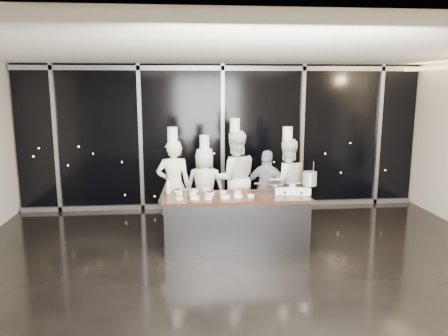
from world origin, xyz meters
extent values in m
plane|color=black|center=(0.00, 0.00, 0.00)|extent=(9.00, 9.00, 0.00)
cube|color=beige|center=(0.00, 3.50, 1.60)|extent=(9.00, 0.02, 3.20)
cube|color=beige|center=(0.00, -3.50, 1.60)|extent=(9.00, 0.02, 3.20)
cube|color=white|center=(0.00, 0.00, 3.20)|extent=(9.00, 7.00, 0.02)
cube|color=black|center=(0.00, 3.44, 1.60)|extent=(8.90, 0.04, 3.18)
cube|color=#919499|center=(0.00, 3.39, 3.10)|extent=(8.90, 0.08, 0.10)
cube|color=#919499|center=(0.00, 3.39, 0.05)|extent=(8.90, 0.08, 0.10)
cube|color=#919499|center=(-3.60, 3.39, 1.60)|extent=(0.08, 0.08, 3.20)
cube|color=#919499|center=(-1.80, 3.39, 1.60)|extent=(0.08, 0.08, 3.20)
cube|color=#919499|center=(0.00, 3.39, 1.60)|extent=(0.08, 0.08, 3.20)
cube|color=#919499|center=(1.80, 3.39, 1.60)|extent=(0.08, 0.08, 3.20)
cube|color=#919499|center=(3.60, 3.39, 1.60)|extent=(0.08, 0.08, 3.20)
cube|color=#333338|center=(0.00, 0.90, 0.42)|extent=(2.40, 0.80, 0.84)
cube|color=#3D2119|center=(0.00, 0.90, 0.87)|extent=(2.46, 0.86, 0.06)
cube|color=white|center=(1.00, 1.01, 0.96)|extent=(0.65, 0.47, 0.12)
cylinder|color=black|center=(0.85, 1.04, 1.03)|extent=(0.23, 0.23, 0.02)
cylinder|color=black|center=(1.15, 0.99, 1.03)|extent=(0.23, 0.23, 0.02)
cylinder|color=black|center=(0.83, 0.85, 0.95)|extent=(0.04, 0.03, 0.04)
cylinder|color=black|center=(1.10, 0.80, 0.95)|extent=(0.04, 0.03, 0.04)
cylinder|color=gray|center=(0.71, 1.05, 1.07)|extent=(0.35, 0.35, 0.05)
cube|color=#4C2B14|center=(0.45, 1.09, 1.07)|extent=(0.22, 0.07, 0.02)
cylinder|color=silver|center=(1.28, 0.95, 1.16)|extent=(0.27, 0.27, 0.24)
cylinder|color=white|center=(-0.95, 0.74, 0.92)|extent=(0.12, 0.12, 0.04)
cylinder|color=#CF4722|center=(-0.95, 0.74, 0.94)|extent=(0.10, 0.10, 0.01)
cylinder|color=white|center=(-0.96, 1.04, 0.92)|extent=(0.12, 0.12, 0.04)
cylinder|color=#C5B98B|center=(-0.96, 1.04, 0.94)|extent=(0.10, 0.10, 0.01)
cylinder|color=white|center=(-0.98, 1.26, 0.92)|extent=(0.15, 0.15, 0.04)
cylinder|color=#331C0F|center=(-0.98, 1.26, 0.94)|extent=(0.12, 0.12, 0.01)
cylinder|color=white|center=(-0.70, 0.73, 0.92)|extent=(0.15, 0.15, 0.04)
cylinder|color=white|center=(-0.70, 0.73, 0.94)|extent=(0.12, 0.12, 0.01)
cylinder|color=white|center=(-0.73, 0.98, 0.92)|extent=(0.12, 0.12, 0.04)
cylinder|color=#E3DB71|center=(-0.73, 0.98, 0.94)|extent=(0.09, 0.09, 0.01)
cylinder|color=white|center=(-0.70, 1.25, 0.92)|extent=(0.15, 0.15, 0.04)
cylinder|color=brown|center=(-0.70, 1.25, 0.94)|extent=(0.12, 0.12, 0.01)
cylinder|color=white|center=(-0.48, 0.72, 0.92)|extent=(0.12, 0.12, 0.04)
cylinder|color=#E5895E|center=(-0.48, 0.72, 0.94)|extent=(0.10, 0.10, 0.01)
cylinder|color=white|center=(-0.44, 1.03, 0.92)|extent=(0.17, 0.17, 0.04)
cylinder|color=black|center=(-0.44, 1.03, 0.94)|extent=(0.14, 0.14, 0.01)
cylinder|color=white|center=(-0.48, 1.29, 0.92)|extent=(0.13, 0.13, 0.04)
cylinder|color=beige|center=(-0.48, 1.29, 0.94)|extent=(0.11, 0.11, 0.01)
cylinder|color=white|center=(-0.19, 0.75, 0.92)|extent=(0.17, 0.17, 0.04)
cylinder|color=tan|center=(-0.19, 0.75, 0.94)|extent=(0.14, 0.14, 0.01)
cylinder|color=white|center=(-0.21, 1.08, 0.92)|extent=(0.11, 0.11, 0.04)
cylinder|color=tan|center=(-0.21, 1.08, 0.94)|extent=(0.09, 0.09, 0.01)
cylinder|color=white|center=(0.02, 0.79, 0.92)|extent=(0.15, 0.15, 0.04)
cylinder|color=beige|center=(0.02, 0.79, 0.94)|extent=(0.12, 0.12, 0.01)
cylinder|color=white|center=(0.05, 1.08, 0.92)|extent=(0.13, 0.13, 0.04)
cylinder|color=olive|center=(0.05, 1.08, 0.94)|extent=(0.11, 0.11, 0.01)
cylinder|color=white|center=(0.24, 0.79, 0.92)|extent=(0.11, 0.11, 0.04)
cylinder|color=#DE924A|center=(0.24, 0.79, 0.94)|extent=(0.09, 0.09, 0.01)
cylinder|color=white|center=(-1.14, 1.16, 1.00)|extent=(0.07, 0.07, 0.19)
cone|color=white|center=(-1.14, 1.16, 1.13)|extent=(0.06, 0.06, 0.06)
imported|color=silver|center=(-1.07, 1.84, 0.88)|extent=(0.66, 0.46, 1.75)
cylinder|color=white|center=(-1.07, 1.84, 1.85)|extent=(0.20, 0.20, 0.26)
imported|color=silver|center=(-0.46, 2.16, 0.78)|extent=(0.82, 0.59, 1.56)
cylinder|color=white|center=(-0.46, 2.16, 1.66)|extent=(0.21, 0.21, 0.26)
imported|color=silver|center=(0.12, 2.08, 0.94)|extent=(0.98, 0.80, 1.89)
cylinder|color=white|center=(0.12, 2.08, 1.99)|extent=(0.21, 0.21, 0.26)
imported|color=#151C3C|center=(0.74, 1.94, 0.76)|extent=(0.96, 0.69, 1.51)
imported|color=silver|center=(1.11, 1.92, 0.87)|extent=(0.91, 0.75, 1.73)
cylinder|color=white|center=(1.11, 1.92, 1.83)|extent=(0.21, 0.21, 0.26)
camera|label=1|loc=(-0.86, -6.21, 2.73)|focal=35.00mm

